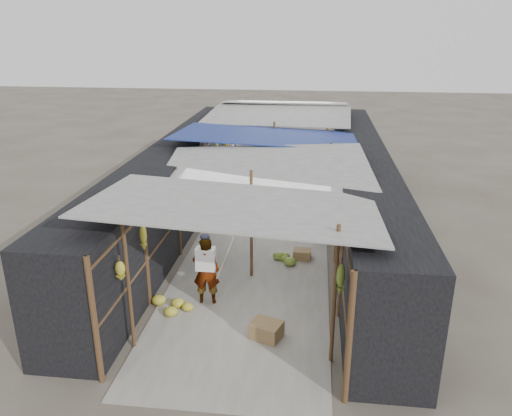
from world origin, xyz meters
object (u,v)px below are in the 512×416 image
at_px(vendor_elderly, 206,271).
at_px(vendor_seated, 324,213).
at_px(black_basin, 323,205).
at_px(shopper_blue, 250,170).
at_px(crate_near, 266,330).

relative_size(vendor_elderly, vendor_seated, 1.62).
xyz_separation_m(black_basin, vendor_elderly, (-2.49, -6.30, 0.67)).
xyz_separation_m(shopper_blue, vendor_seated, (2.60, -3.42, -0.25)).
xyz_separation_m(vendor_elderly, vendor_seated, (2.49, 4.57, -0.29)).
xyz_separation_m(crate_near, shopper_blue, (-1.50, 9.13, 0.55)).
relative_size(vendor_elderly, shopper_blue, 1.06).
bearing_deg(vendor_elderly, vendor_seated, -123.64).
relative_size(shopper_blue, vendor_seated, 1.52).
relative_size(crate_near, shopper_blue, 0.39).
bearing_deg(crate_near, vendor_seated, 99.82).
height_order(vendor_elderly, vendor_seated, vendor_elderly).
height_order(vendor_elderly, shopper_blue, vendor_elderly).
height_order(shopper_blue, vendor_seated, shopper_blue).
bearing_deg(crate_near, shopper_blue, 120.09).
height_order(crate_near, shopper_blue, shopper_blue).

